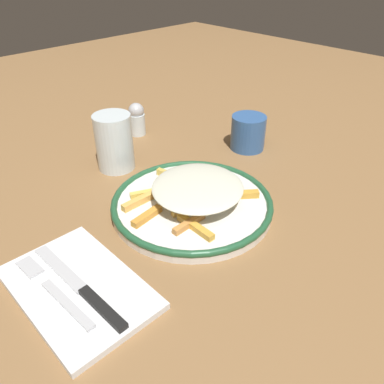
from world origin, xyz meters
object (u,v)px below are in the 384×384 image
at_px(plate, 192,204).
at_px(fries_heap, 195,189).
at_px(water_glass, 114,142).
at_px(fork, 54,291).
at_px(coffee_mug, 248,132).
at_px(salt_shaker, 137,119).
at_px(napkin, 78,288).
at_px(knife, 85,291).

height_order(plate, fries_heap, fries_heap).
bearing_deg(water_glass, fork, -138.77).
distance_m(fork, water_glass, 0.36).
distance_m(plate, water_glass, 0.23).
bearing_deg(coffee_mug, fries_heap, -161.44).
distance_m(plate, salt_shaker, 0.35).
bearing_deg(plate, water_glass, 91.64).
height_order(plate, napkin, plate).
xyz_separation_m(knife, water_glass, (0.24, 0.27, 0.05)).
relative_size(fries_heap, knife, 1.14).
bearing_deg(fries_heap, coffee_mug, 18.56).
xyz_separation_m(plate, fries_heap, (0.00, -0.00, 0.03)).
bearing_deg(knife, fries_heap, 9.90).
height_order(napkin, knife, knife).
bearing_deg(salt_shaker, fork, -140.12).
xyz_separation_m(fries_heap, knife, (-0.25, -0.04, -0.03)).
distance_m(napkin, water_glass, 0.35).
bearing_deg(knife, salt_shaker, 44.52).
bearing_deg(fries_heap, fork, -177.41).
distance_m(napkin, fork, 0.03).
bearing_deg(coffee_mug, salt_shaker, 119.48).
distance_m(fries_heap, coffee_mug, 0.27).
bearing_deg(water_glass, fries_heap, -87.19).
distance_m(napkin, salt_shaker, 0.51).
height_order(fries_heap, water_glass, water_glass).
distance_m(fries_heap, knife, 0.26).
height_order(fries_heap, coffee_mug, coffee_mug).
bearing_deg(plate, salt_shaker, 68.36).
relative_size(knife, coffee_mug, 2.04).
bearing_deg(fries_heap, water_glass, 92.81).
xyz_separation_m(plate, knife, (-0.25, -0.05, 0.00)).
distance_m(water_glass, coffee_mug, 0.30).
xyz_separation_m(fork, knife, (0.03, -0.03, 0.00)).
height_order(fries_heap, salt_shaker, salt_shaker).
xyz_separation_m(coffee_mug, salt_shaker, (-0.13, 0.24, 0.00)).
bearing_deg(fork, napkin, -23.17).
relative_size(napkin, salt_shaker, 2.80).
xyz_separation_m(napkin, coffee_mug, (0.51, 0.11, 0.03)).
height_order(plate, coffee_mug, coffee_mug).
bearing_deg(napkin, water_glass, 45.88).
bearing_deg(fork, water_glass, 41.23).
height_order(plate, fork, plate).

